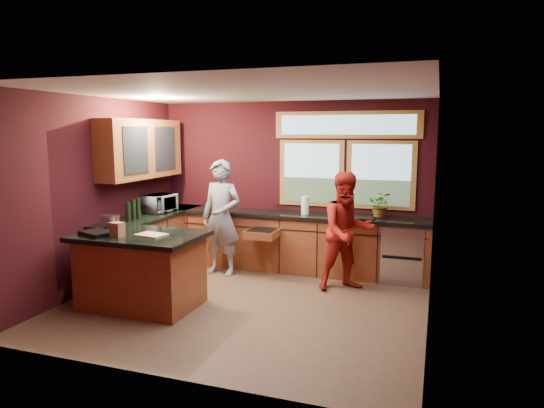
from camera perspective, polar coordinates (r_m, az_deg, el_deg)
The scene contains 14 objects.
floor at distance 6.43m, azimuth -3.10°, elevation -11.65°, with size 4.50×4.50×0.00m, color brown.
room_shell at distance 6.59m, azimuth -7.00°, elevation 4.82°, with size 4.52×4.02×2.71m.
back_counter at distance 7.78m, azimuth 2.95°, elevation -4.50°, with size 4.50×0.64×0.93m.
left_counter at distance 7.90m, azimuth -14.02°, elevation -4.53°, with size 0.64×2.30×0.93m.
island at distance 6.43m, azimuth -15.13°, elevation -7.46°, with size 1.55×1.05×0.95m.
person_grey at distance 7.55m, azimuth -5.98°, elevation -1.59°, with size 0.65×0.43×1.79m, color slate.
person_red at distance 6.86m, azimuth 8.84°, elevation -3.20°, with size 0.81×0.63×1.67m, color maroon.
microwave at distance 7.96m, azimuth -13.11°, elevation 0.06°, with size 0.52×0.35×0.29m, color #999999.
potted_plant at distance 7.46m, azimuth 12.69°, elevation -0.09°, with size 0.35×0.31×0.39m, color #999999.
paper_towel at distance 7.63m, azimuth 3.91°, elevation -0.13°, with size 0.12×0.12×0.28m, color white.
cutting_board at distance 6.17m, azimuth -14.02°, elevation -3.54°, with size 0.35×0.25×0.02m, color tan.
stock_pot at distance 6.74m, azimuth -18.48°, elevation -2.01°, with size 0.24×0.24×0.18m, color #BBBABF.
paper_bag at distance 6.19m, azimuth -17.77°, elevation -2.89°, with size 0.15×0.12×0.18m, color brown.
black_tray at distance 6.39m, azimuth -19.91°, elevation -3.25°, with size 0.40×0.28×0.05m, color black.
Camera 1 is at (2.28, -5.59, 2.22)m, focal length 32.00 mm.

